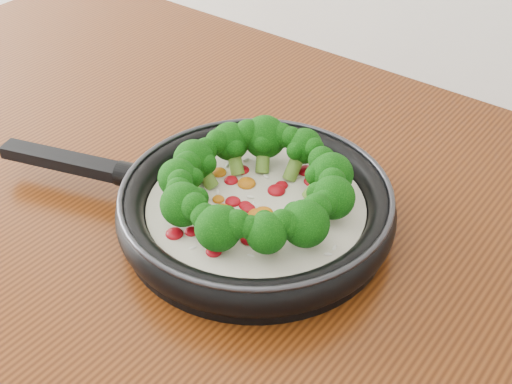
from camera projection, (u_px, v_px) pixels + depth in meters
The scene contains 1 object.
skillet at pixel (254, 202), 0.75m from camera, with size 0.52×0.40×0.09m.
Camera 1 is at (0.35, 0.59, 1.41)m, focal length 46.95 mm.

